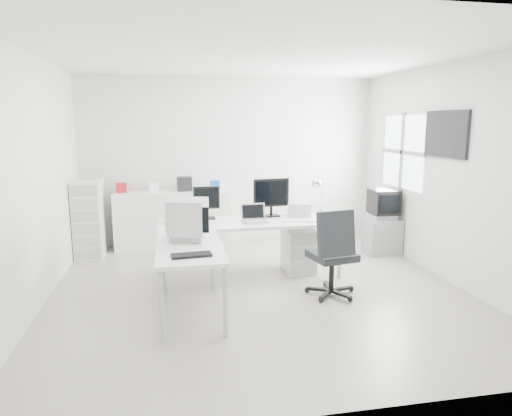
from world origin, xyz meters
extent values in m
cube|color=beige|center=(0.00, 0.00, 0.00)|extent=(5.00, 5.00, 0.01)
cube|color=white|center=(0.00, 0.00, 2.80)|extent=(5.00, 5.00, 0.01)
cube|color=silver|center=(0.00, 2.50, 1.40)|extent=(5.00, 0.02, 2.80)
cube|color=silver|center=(-2.50, 0.00, 1.40)|extent=(0.02, 5.00, 2.80)
cube|color=silver|center=(2.50, 0.00, 1.40)|extent=(0.02, 5.00, 2.80)
cube|color=silver|center=(0.69, 0.64, 0.30)|extent=(0.40, 0.50, 0.60)
cube|color=black|center=(-0.86, 0.69, 0.83)|extent=(0.49, 0.40, 0.16)
cube|color=silver|center=(0.64, 0.44, 0.76)|extent=(0.45, 0.23, 0.02)
sphere|color=silver|center=(0.94, 0.49, 0.78)|extent=(0.06, 0.06, 0.06)
cube|color=#A7A7A7|center=(0.74, 0.81, 0.84)|extent=(0.38, 0.34, 0.18)
cube|color=black|center=(-0.86, -0.91, 0.76)|extent=(0.41, 0.19, 0.03)
cube|color=gray|center=(2.22, 1.22, 0.28)|extent=(0.51, 0.42, 0.56)
cube|color=silver|center=(-1.01, 2.24, 0.47)|extent=(1.88, 0.47, 0.94)
cube|color=#A31717|center=(-1.81, 2.24, 1.02)|extent=(0.18, 0.16, 0.15)
cube|color=silver|center=(-1.31, 2.24, 1.01)|extent=(0.18, 0.16, 0.15)
cube|color=black|center=(-0.81, 2.24, 1.05)|extent=(0.25, 0.23, 0.23)
cube|color=#1956B3|center=(-0.31, 2.24, 1.02)|extent=(0.18, 0.16, 0.16)
cylinder|color=silver|center=(-2.11, 2.28, 1.05)|extent=(0.07, 0.07, 0.22)
cube|color=silver|center=(-2.28, 1.89, 0.59)|extent=(0.41, 0.49, 1.17)
camera|label=1|loc=(-1.05, -5.27, 2.05)|focal=32.00mm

